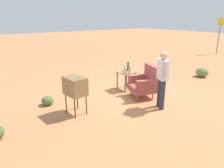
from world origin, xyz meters
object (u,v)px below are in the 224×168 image
(side_table, at_px, (126,75))
(soda_can_blue, at_px, (125,68))
(road_sign, at_px, (219,34))
(flower_vase, at_px, (130,69))
(person_standing, at_px, (162,77))
(bottle_wine_green, at_px, (128,66))
(bottle_short_clear, at_px, (125,71))
(soda_can_red, at_px, (126,71))
(armchair, at_px, (145,82))
(tv_on_stand, at_px, (75,86))

(side_table, height_order, soda_can_blue, soda_can_blue)
(road_sign, relative_size, flower_vase, 9.21)
(person_standing, bearing_deg, side_table, 173.48)
(bottle_wine_green, distance_m, soda_can_blue, 0.17)
(person_standing, relative_size, flower_vase, 6.19)
(person_standing, relative_size, road_sign, 0.67)
(side_table, bearing_deg, road_sign, 100.69)
(person_standing, height_order, flower_vase, person_standing)
(flower_vase, bearing_deg, bottle_wine_green, 150.39)
(bottle_wine_green, bearing_deg, side_table, -59.96)
(person_standing, height_order, bottle_short_clear, person_standing)
(soda_can_red, xyz_separation_m, flower_vase, (0.12, 0.08, 0.09))
(armchair, xyz_separation_m, bottle_short_clear, (-0.77, -0.20, 0.26))
(soda_can_blue, bearing_deg, armchair, -4.54)
(person_standing, xyz_separation_m, flower_vase, (-1.60, 0.20, -0.13))
(soda_can_red, height_order, bottle_short_clear, bottle_short_clear)
(road_sign, height_order, flower_vase, road_sign)
(side_table, xyz_separation_m, flower_vase, (0.20, -0.00, 0.25))
(soda_can_red, bearing_deg, person_standing, -4.00)
(side_table, height_order, soda_can_red, soda_can_red)
(soda_can_red, distance_m, soda_can_blue, 0.38)
(person_standing, distance_m, bottle_wine_green, 1.93)
(side_table, bearing_deg, armchair, 1.90)
(tv_on_stand, xyz_separation_m, road_sign, (-2.56, 12.31, 0.60))
(soda_can_blue, bearing_deg, side_table, -27.82)
(tv_on_stand, xyz_separation_m, flower_vase, (-0.48, 2.33, 0.03))
(bottle_wine_green, bearing_deg, soda_can_blue, -161.04)
(side_table, distance_m, tv_on_stand, 2.44)
(armchair, relative_size, person_standing, 0.65)
(person_standing, distance_m, bottle_short_clear, 1.66)
(tv_on_stand, xyz_separation_m, person_standing, (1.11, 2.13, 0.16))
(road_sign, height_order, soda_can_red, road_sign)
(bottle_short_clear, bearing_deg, side_table, 130.90)
(side_table, xyz_separation_m, person_standing, (1.80, -0.21, 0.38))
(side_table, relative_size, person_standing, 0.40)
(tv_on_stand, bearing_deg, road_sign, 101.77)
(side_table, distance_m, bottle_short_clear, 0.30)
(tv_on_stand, bearing_deg, bottle_wine_green, 107.31)
(armchair, xyz_separation_m, person_standing, (0.88, -0.24, 0.44))
(road_sign, distance_m, soda_can_blue, 10.01)
(soda_can_blue, bearing_deg, bottle_wine_green, 18.96)
(road_sign, relative_size, soda_can_blue, 20.00)
(armchair, relative_size, tv_on_stand, 1.03)
(armchair, height_order, tv_on_stand, armchair)
(bottle_wine_green, height_order, bottle_short_clear, bottle_wine_green)
(armchair, xyz_separation_m, flower_vase, (-0.72, -0.03, 0.31))
(side_table, xyz_separation_m, soda_can_red, (0.09, -0.09, 0.16))
(person_standing, bearing_deg, road_sign, 109.87)
(armchair, bearing_deg, bottle_short_clear, -165.57)
(soda_can_blue, height_order, flower_vase, flower_vase)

